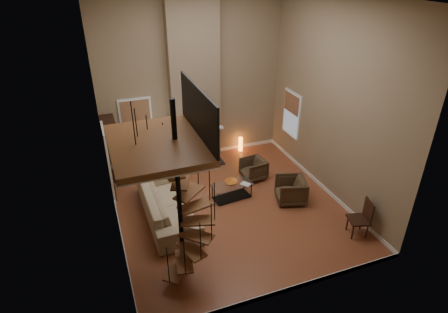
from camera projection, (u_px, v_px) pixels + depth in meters
name	position (u px, v px, depth m)	size (l,w,h in m)	color
ground	(229.00, 207.00, 10.58)	(6.00, 6.50, 0.01)	#A95C36
back_wall	(193.00, 79.00, 11.95)	(6.00, 0.02, 5.50)	#927D5E
front_wall	(297.00, 182.00, 6.60)	(6.00, 0.02, 5.50)	#927D5E
left_wall	(104.00, 134.00, 8.35)	(0.02, 6.50, 5.50)	#927D5E
right_wall	(333.00, 101.00, 10.20)	(0.02, 6.50, 5.50)	#927D5E
baseboard_back	(196.00, 154.00, 13.22)	(6.00, 0.02, 0.12)	white
baseboard_front	(285.00, 290.00, 7.89)	(6.00, 0.02, 0.12)	white
baseboard_left	(120.00, 229.00, 9.63)	(0.02, 6.50, 0.12)	white
baseboard_right	(320.00, 185.00, 11.48)	(0.02, 6.50, 0.12)	white
chimney_breast	(194.00, 81.00, 11.79)	(1.60, 0.38, 5.50)	#897359
hearth	(201.00, 164.00, 12.69)	(1.50, 0.60, 0.04)	black
firebox	(198.00, 146.00, 12.67)	(0.95, 0.02, 0.72)	black
mantel	(199.00, 131.00, 12.32)	(1.70, 0.18, 0.06)	white
mirror_frame	(197.00, 107.00, 11.99)	(0.94, 0.94, 0.10)	black
mirror_disc	(197.00, 107.00, 12.00)	(0.80, 0.80, 0.01)	white
vase_left	(182.00, 128.00, 12.11)	(0.24, 0.24, 0.25)	black
vase_right	(215.00, 124.00, 12.48)	(0.20, 0.20, 0.21)	#1B5A60
window_back	(136.00, 120.00, 11.87)	(1.02, 0.06, 1.52)	white
window_right	(292.00, 114.00, 12.37)	(0.06, 1.02, 1.52)	white
entry_door	(109.00, 163.00, 10.65)	(0.10, 1.05, 2.16)	white
loft	(162.00, 141.00, 6.93)	(1.70, 2.20, 1.09)	brown
spiral_stair	(180.00, 202.00, 7.71)	(1.47, 1.47, 4.06)	black
hutch	(112.00, 149.00, 11.60)	(0.42, 0.90, 2.01)	black
sofa	(167.00, 204.00, 10.01)	(2.92, 1.14, 0.85)	tan
armchair_near	(255.00, 168.00, 11.76)	(0.69, 0.71, 0.64)	#463320
armchair_far	(293.00, 190.00, 10.68)	(0.79, 0.81, 0.74)	#463320
coffee_table	(232.00, 189.00, 10.83)	(1.22, 0.70, 0.44)	silver
bowl	(231.00, 182.00, 10.77)	(0.37, 0.37, 0.09)	orange
book	(245.00, 185.00, 10.73)	(0.20, 0.27, 0.03)	gray
floor_lamp	(170.00, 135.00, 11.42)	(0.38, 0.38, 1.70)	black
accent_lamp	(241.00, 144.00, 13.47)	(0.15, 0.15, 0.52)	orange
side_chair	(362.00, 217.00, 9.32)	(0.60, 0.60, 1.01)	black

